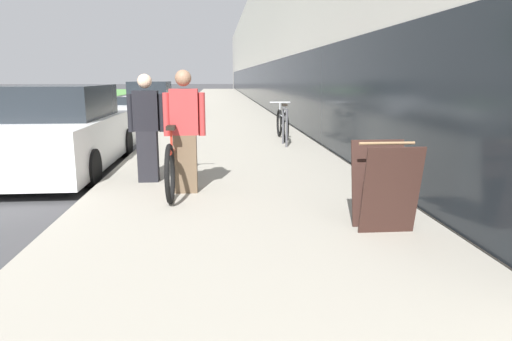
{
  "coord_description": "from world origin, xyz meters",
  "views": [
    {
      "loc": [
        5.1,
        -5.09,
        1.67
      ],
      "look_at": [
        6.61,
        12.85,
        -2.02
      ],
      "focal_mm": 32.0,
      "sensor_mm": 36.0,
      "label": 1
    }
  ],
  "objects_px": {
    "vintage_roadster_curbside": "(126,117)",
    "parked_sedan_curbside": "(59,132)",
    "tandem_bicycle": "(176,159)",
    "parked_sedan_far": "(151,101)",
    "cruiser_bike_nearest": "(282,124)",
    "person_bystander": "(147,128)",
    "bike_rack_hoop": "(285,123)",
    "sandwich_board_sign": "(384,186)",
    "person_rider": "(185,132)"
  },
  "relations": [
    {
      "from": "person_bystander",
      "to": "cruiser_bike_nearest",
      "type": "relative_size",
      "value": 0.86
    },
    {
      "from": "sandwich_board_sign",
      "to": "parked_sedan_far",
      "type": "relative_size",
      "value": 0.21
    },
    {
      "from": "cruiser_bike_nearest",
      "to": "parked_sedan_far",
      "type": "bearing_deg",
      "value": 117.14
    },
    {
      "from": "person_rider",
      "to": "bike_rack_hoop",
      "type": "bearing_deg",
      "value": 64.69
    },
    {
      "from": "person_bystander",
      "to": "person_rider",
      "type": "bearing_deg",
      "value": -49.15
    },
    {
      "from": "tandem_bicycle",
      "to": "cruiser_bike_nearest",
      "type": "bearing_deg",
      "value": 65.54
    },
    {
      "from": "person_rider",
      "to": "parked_sedan_curbside",
      "type": "height_order",
      "value": "person_rider"
    },
    {
      "from": "tandem_bicycle",
      "to": "parked_sedan_curbside",
      "type": "bearing_deg",
      "value": 137.65
    },
    {
      "from": "person_rider",
      "to": "cruiser_bike_nearest",
      "type": "bearing_deg",
      "value": 68.34
    },
    {
      "from": "person_bystander",
      "to": "sandwich_board_sign",
      "type": "relative_size",
      "value": 1.74
    },
    {
      "from": "sandwich_board_sign",
      "to": "parked_sedan_far",
      "type": "bearing_deg",
      "value": 106.14
    },
    {
      "from": "tandem_bicycle",
      "to": "vintage_roadster_curbside",
      "type": "relative_size",
      "value": 0.62
    },
    {
      "from": "person_bystander",
      "to": "parked_sedan_curbside",
      "type": "bearing_deg",
      "value": 137.22
    },
    {
      "from": "cruiser_bike_nearest",
      "to": "parked_sedan_curbside",
      "type": "distance_m",
      "value": 5.22
    },
    {
      "from": "tandem_bicycle",
      "to": "parked_sedan_far",
      "type": "relative_size",
      "value": 0.58
    },
    {
      "from": "person_bystander",
      "to": "parked_sedan_far",
      "type": "distance_m",
      "value": 13.11
    },
    {
      "from": "tandem_bicycle",
      "to": "parked_sedan_curbside",
      "type": "relative_size",
      "value": 0.55
    },
    {
      "from": "cruiser_bike_nearest",
      "to": "vintage_roadster_curbside",
      "type": "xyz_separation_m",
      "value": [
        -4.38,
        3.15,
        -0.07
      ]
    },
    {
      "from": "tandem_bicycle",
      "to": "cruiser_bike_nearest",
      "type": "relative_size",
      "value": 1.38
    },
    {
      "from": "bike_rack_hoop",
      "to": "parked_sedan_curbside",
      "type": "relative_size",
      "value": 0.18
    },
    {
      "from": "vintage_roadster_curbside",
      "to": "parked_sedan_curbside",
      "type": "bearing_deg",
      "value": -90.58
    },
    {
      "from": "person_rider",
      "to": "parked_sedan_curbside",
      "type": "distance_m",
      "value": 3.39
    },
    {
      "from": "bike_rack_hoop",
      "to": "sandwich_board_sign",
      "type": "xyz_separation_m",
      "value": [
        0.15,
        -5.84,
        -0.06
      ]
    },
    {
      "from": "bike_rack_hoop",
      "to": "vintage_roadster_curbside",
      "type": "xyz_separation_m",
      "value": [
        -4.29,
        4.15,
        -0.2
      ]
    },
    {
      "from": "sandwich_board_sign",
      "to": "vintage_roadster_curbside",
      "type": "relative_size",
      "value": 0.22
    },
    {
      "from": "bike_rack_hoop",
      "to": "sandwich_board_sign",
      "type": "distance_m",
      "value": 5.84
    },
    {
      "from": "bike_rack_hoop",
      "to": "parked_sedan_curbside",
      "type": "bearing_deg",
      "value": -158.21
    },
    {
      "from": "person_bystander",
      "to": "bike_rack_hoop",
      "type": "xyz_separation_m",
      "value": [
        2.54,
        3.42,
        -0.27
      ]
    },
    {
      "from": "tandem_bicycle",
      "to": "sandwich_board_sign",
      "type": "height_order",
      "value": "tandem_bicycle"
    },
    {
      "from": "sandwich_board_sign",
      "to": "vintage_roadster_curbside",
      "type": "height_order",
      "value": "vintage_roadster_curbside"
    },
    {
      "from": "parked_sedan_curbside",
      "to": "vintage_roadster_curbside",
      "type": "distance_m",
      "value": 5.89
    },
    {
      "from": "person_rider",
      "to": "vintage_roadster_curbside",
      "type": "bearing_deg",
      "value": 105.89
    },
    {
      "from": "person_bystander",
      "to": "cruiser_bike_nearest",
      "type": "distance_m",
      "value": 5.15
    },
    {
      "from": "tandem_bicycle",
      "to": "vintage_roadster_curbside",
      "type": "height_order",
      "value": "tandem_bicycle"
    },
    {
      "from": "bike_rack_hoop",
      "to": "sandwich_board_sign",
      "type": "bearing_deg",
      "value": -88.55
    },
    {
      "from": "sandwich_board_sign",
      "to": "vintage_roadster_curbside",
      "type": "distance_m",
      "value": 10.93
    },
    {
      "from": "person_rider",
      "to": "sandwich_board_sign",
      "type": "relative_size",
      "value": 1.79
    },
    {
      "from": "tandem_bicycle",
      "to": "person_bystander",
      "type": "height_order",
      "value": "person_bystander"
    },
    {
      "from": "person_bystander",
      "to": "bike_rack_hoop",
      "type": "height_order",
      "value": "person_bystander"
    },
    {
      "from": "person_rider",
      "to": "vintage_roadster_curbside",
      "type": "distance_m",
      "value": 8.6
    },
    {
      "from": "vintage_roadster_curbside",
      "to": "person_bystander",
      "type": "bearing_deg",
      "value": -76.94
    },
    {
      "from": "tandem_bicycle",
      "to": "parked_sedan_curbside",
      "type": "height_order",
      "value": "parked_sedan_curbside"
    },
    {
      "from": "bike_rack_hoop",
      "to": "parked_sedan_curbside",
      "type": "distance_m",
      "value": 4.69
    },
    {
      "from": "cruiser_bike_nearest",
      "to": "person_rider",
      "type": "bearing_deg",
      "value": -111.66
    },
    {
      "from": "tandem_bicycle",
      "to": "sandwich_board_sign",
      "type": "distance_m",
      "value": 3.03
    },
    {
      "from": "tandem_bicycle",
      "to": "cruiser_bike_nearest",
      "type": "height_order",
      "value": "tandem_bicycle"
    },
    {
      "from": "tandem_bicycle",
      "to": "vintage_roadster_curbside",
      "type": "xyz_separation_m",
      "value": [
        -2.2,
        7.95,
        -0.08
      ]
    },
    {
      "from": "bike_rack_hoop",
      "to": "tandem_bicycle",
      "type": "bearing_deg",
      "value": -118.89
    },
    {
      "from": "vintage_roadster_curbside",
      "to": "parked_sedan_far",
      "type": "height_order",
      "value": "parked_sedan_far"
    },
    {
      "from": "cruiser_bike_nearest",
      "to": "parked_sedan_far",
      "type": "xyz_separation_m",
      "value": [
        -4.4,
        8.57,
        0.15
      ]
    }
  ]
}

